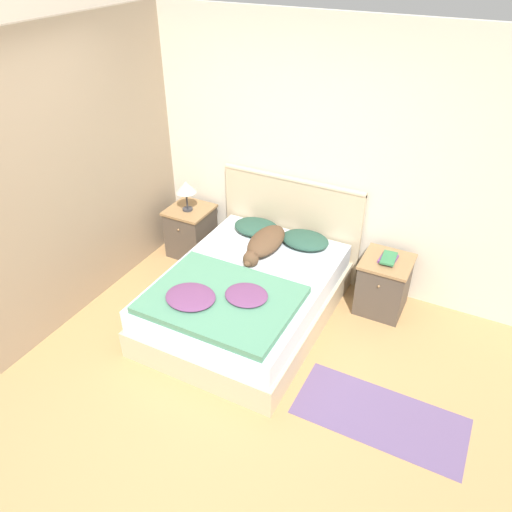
{
  "coord_description": "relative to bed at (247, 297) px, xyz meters",
  "views": [
    {
      "loc": [
        1.77,
        -2.11,
        3.13
      ],
      "look_at": [
        0.03,
        1.27,
        0.59
      ],
      "focal_mm": 35.0,
      "sensor_mm": 36.0,
      "label": 1
    }
  ],
  "objects": [
    {
      "name": "pillow_right",
      "position": [
        0.27,
        0.72,
        0.3
      ],
      "size": [
        0.48,
        0.36,
        0.11
      ],
      "color": "#284C3D",
      "rests_on": "bed"
    },
    {
      "name": "dog",
      "position": [
        -0.04,
        0.46,
        0.33
      ],
      "size": [
        0.29,
        0.8,
        0.18
      ],
      "color": "brown",
      "rests_on": "bed"
    },
    {
      "name": "bed",
      "position": [
        0.0,
        0.0,
        0.0
      ],
      "size": [
        1.43,
        1.9,
        0.49
      ],
      "color": "#C6B28E",
      "rests_on": "ground_plane"
    },
    {
      "name": "wall_back",
      "position": [
        -0.03,
        1.05,
        1.04
      ],
      "size": [
        9.0,
        0.06,
        2.55
      ],
      "color": "beige",
      "rests_on": "ground_plane"
    },
    {
      "name": "rug",
      "position": [
        1.45,
        -0.55,
        -0.24
      ],
      "size": [
        1.28,
        0.58,
        0.0
      ],
      "color": "#604C75",
      "rests_on": "ground_plane"
    },
    {
      "name": "pillow_left",
      "position": [
        -0.27,
        0.72,
        0.3
      ],
      "size": [
        0.48,
        0.36,
        0.11
      ],
      "color": "#284C3D",
      "rests_on": "bed"
    },
    {
      "name": "table_lamp",
      "position": [
        -1.09,
        0.69,
        0.58
      ],
      "size": [
        0.23,
        0.23,
        0.33
      ],
      "color": "#2D2D33",
      "rests_on": "nightstand_left"
    },
    {
      "name": "nightstand_left",
      "position": [
        -1.09,
        0.72,
        0.04
      ],
      "size": [
        0.45,
        0.47,
        0.56
      ],
      "color": "#4C4238",
      "rests_on": "ground_plane"
    },
    {
      "name": "quilt",
      "position": [
        -0.01,
        -0.44,
        0.29
      ],
      "size": [
        1.22,
        0.94,
        0.11
      ],
      "color": "#4C8466",
      "rests_on": "bed"
    },
    {
      "name": "headboard",
      "position": [
        0.0,
        0.97,
        0.31
      ],
      "size": [
        1.51,
        0.06,
        1.06
      ],
      "color": "#C6B28E",
      "rests_on": "ground_plane"
    },
    {
      "name": "book_stack",
      "position": [
        1.09,
        0.72,
        0.34
      ],
      "size": [
        0.15,
        0.24,
        0.04
      ],
      "color": "#703D7F",
      "rests_on": "nightstand_right"
    },
    {
      "name": "wall_side_left",
      "position": [
        -1.51,
        -0.03,
        1.04
      ],
      "size": [
        0.06,
        3.1,
        2.55
      ],
      "color": "gray",
      "rests_on": "ground_plane"
    },
    {
      "name": "ground_plane",
      "position": [
        -0.03,
        -1.08,
        -0.24
      ],
      "size": [
        16.0,
        16.0,
        0.0
      ],
      "primitive_type": "plane",
      "color": "tan"
    },
    {
      "name": "nightstand_right",
      "position": [
        1.09,
        0.72,
        0.04
      ],
      "size": [
        0.45,
        0.47,
        0.56
      ],
      "color": "#4C4238",
      "rests_on": "ground_plane"
    }
  ]
}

